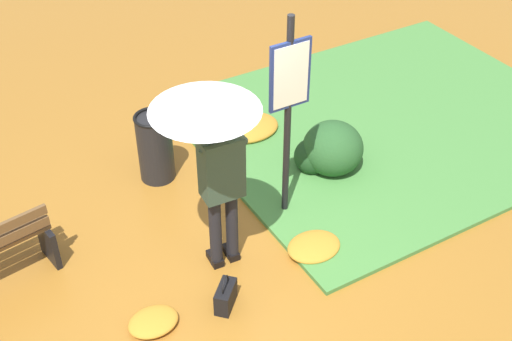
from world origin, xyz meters
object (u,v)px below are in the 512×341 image
info_sign_post (289,98)px  trash_bin (155,147)px  person_with_umbrella (212,136)px  handbag (226,296)px

info_sign_post → trash_bin: 1.88m
person_with_umbrella → handbag: person_with_umbrella is taller
person_with_umbrella → info_sign_post: info_sign_post is taller
info_sign_post → handbag: size_ratio=6.22×
info_sign_post → trash_bin: size_ratio=2.76×
person_with_umbrella → handbag: bearing=69.6°
person_with_umbrella → handbag: size_ratio=5.53×
handbag → trash_bin: trash_bin is taller
person_with_umbrella → handbag: 1.53m
person_with_umbrella → info_sign_post: (-1.00, -0.34, -0.11)m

